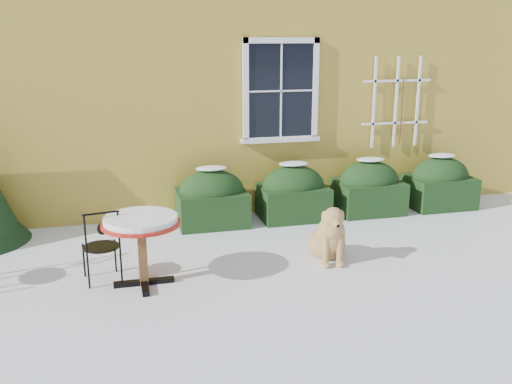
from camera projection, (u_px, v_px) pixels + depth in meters
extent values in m
plane|color=white|center=(278.00, 290.00, 6.49)|extent=(80.00, 80.00, 0.00)
cube|color=gold|center=(187.00, 27.00, 12.25)|extent=(12.00, 8.00, 6.00)
cube|color=black|center=(281.00, 91.00, 8.96)|extent=(1.05, 0.03, 1.45)
cube|color=white|center=(281.00, 40.00, 8.74)|extent=(1.23, 0.06, 0.09)
cube|color=white|center=(280.00, 139.00, 9.15)|extent=(1.23, 0.06, 0.09)
cube|color=white|center=(246.00, 92.00, 8.81)|extent=(0.09, 0.06, 1.63)
cube|color=white|center=(315.00, 90.00, 9.08)|extent=(0.09, 0.06, 1.63)
cube|color=white|center=(281.00, 91.00, 8.94)|extent=(0.02, 0.02, 1.45)
cube|color=white|center=(281.00, 91.00, 8.94)|extent=(1.05, 0.02, 0.02)
cube|color=white|center=(280.00, 140.00, 9.15)|extent=(1.29, 0.14, 0.07)
cube|color=white|center=(374.00, 103.00, 9.38)|extent=(0.04, 0.03, 1.50)
cube|color=white|center=(396.00, 102.00, 9.47)|extent=(0.04, 0.03, 1.50)
cube|color=white|center=(418.00, 101.00, 9.57)|extent=(0.04, 0.03, 1.50)
cube|color=white|center=(395.00, 123.00, 9.56)|extent=(1.20, 0.03, 0.04)
cube|color=white|center=(397.00, 81.00, 9.38)|extent=(1.20, 0.03, 0.04)
cylinder|color=#472D19|center=(402.00, 111.00, 9.52)|extent=(0.02, 0.02, 1.10)
cube|color=black|center=(212.00, 208.00, 8.74)|extent=(1.05, 0.80, 0.52)
ellipsoid|color=black|center=(212.00, 191.00, 8.67)|extent=(1.00, 0.72, 0.67)
ellipsoid|color=white|center=(211.00, 168.00, 8.57)|extent=(0.47, 0.32, 0.06)
cube|color=black|center=(293.00, 202.00, 9.04)|extent=(1.05, 0.80, 0.52)
ellipsoid|color=black|center=(293.00, 186.00, 8.98)|extent=(1.00, 0.72, 0.67)
ellipsoid|color=white|center=(294.00, 164.00, 8.88)|extent=(0.47, 0.32, 0.06)
cube|color=black|center=(368.00, 197.00, 9.35)|extent=(1.05, 0.80, 0.52)
ellipsoid|color=black|center=(369.00, 181.00, 9.29)|extent=(1.00, 0.72, 0.67)
ellipsoid|color=white|center=(370.00, 159.00, 9.19)|extent=(0.47, 0.32, 0.06)
cube|color=black|center=(439.00, 191.00, 9.66)|extent=(1.05, 0.80, 0.52)
ellipsoid|color=black|center=(440.00, 177.00, 9.59)|extent=(1.00, 0.72, 0.67)
ellipsoid|color=white|center=(442.00, 156.00, 9.50)|extent=(0.47, 0.32, 0.06)
cube|color=black|center=(144.00, 282.00, 6.64)|extent=(0.70, 0.08, 0.06)
cube|color=black|center=(144.00, 282.00, 6.64)|extent=(0.08, 0.70, 0.06)
cube|color=brown|center=(143.00, 254.00, 6.55)|extent=(0.10, 0.10, 0.75)
cylinder|color=#9E170D|center=(141.00, 223.00, 6.45)|extent=(0.90, 0.90, 0.04)
cylinder|color=white|center=(141.00, 219.00, 6.44)|extent=(0.84, 0.84, 0.07)
cylinder|color=black|center=(115.00, 256.00, 6.96)|extent=(0.02, 0.02, 0.42)
cylinder|color=black|center=(84.00, 260.00, 6.81)|extent=(0.02, 0.02, 0.42)
cylinder|color=black|center=(121.00, 266.00, 6.63)|extent=(0.02, 0.02, 0.42)
cylinder|color=black|center=(88.00, 272.00, 6.49)|extent=(0.02, 0.02, 0.42)
cylinder|color=black|center=(101.00, 247.00, 6.67)|extent=(0.43, 0.43, 0.02)
cylinder|color=black|center=(119.00, 231.00, 6.52)|extent=(0.02, 0.02, 0.46)
cylinder|color=black|center=(85.00, 235.00, 6.37)|extent=(0.02, 0.02, 0.46)
cylinder|color=black|center=(101.00, 213.00, 6.38)|extent=(0.41, 0.09, 0.02)
ellipsoid|color=black|center=(102.00, 229.00, 6.43)|extent=(0.11, 0.05, 0.14)
ellipsoid|color=tan|center=(327.00, 244.00, 7.44)|extent=(0.55, 0.59, 0.40)
ellipsoid|color=tan|center=(331.00, 235.00, 7.22)|extent=(0.41, 0.38, 0.50)
sphere|color=tan|center=(332.00, 229.00, 7.14)|extent=(0.31, 0.31, 0.31)
cylinder|color=tan|center=(326.00, 251.00, 7.13)|extent=(0.08, 0.08, 0.40)
cylinder|color=tan|center=(340.00, 251.00, 7.15)|extent=(0.08, 0.08, 0.40)
ellipsoid|color=tan|center=(326.00, 265.00, 7.13)|extent=(0.11, 0.14, 0.06)
ellipsoid|color=tan|center=(340.00, 264.00, 7.15)|extent=(0.11, 0.14, 0.06)
cylinder|color=tan|center=(332.00, 225.00, 7.12)|extent=(0.21, 0.24, 0.21)
sphere|color=tan|center=(334.00, 218.00, 7.05)|extent=(0.26, 0.26, 0.26)
ellipsoid|color=tan|center=(336.00, 223.00, 6.94)|extent=(0.14, 0.22, 0.12)
sphere|color=black|center=(338.00, 226.00, 6.86)|extent=(0.05, 0.05, 0.05)
ellipsoid|color=tan|center=(324.00, 217.00, 7.07)|extent=(0.07, 0.09, 0.16)
ellipsoid|color=tan|center=(342.00, 216.00, 7.09)|extent=(0.07, 0.09, 0.16)
cylinder|color=tan|center=(334.00, 247.00, 7.68)|extent=(0.19, 0.32, 0.07)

